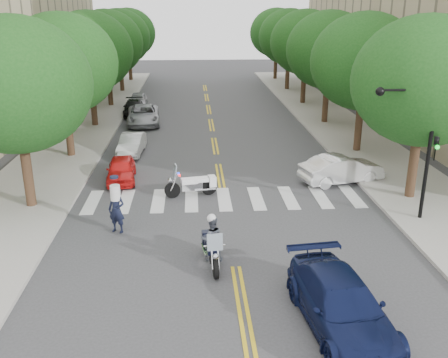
{
  "coord_description": "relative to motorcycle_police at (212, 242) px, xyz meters",
  "views": [
    {
      "loc": [
        -1.4,
        -15.51,
        8.75
      ],
      "look_at": [
        -0.06,
        5.7,
        1.3
      ],
      "focal_mm": 40.0,
      "sensor_mm": 36.0,
      "label": 1
    }
  ],
  "objects": [
    {
      "name": "tree_l_2",
      "position": [
        -7.96,
        21.73,
        4.68
      ],
      "size": [
        6.4,
        6.4,
        8.45
      ],
      "color": "#382316",
      "rests_on": "ground"
    },
    {
      "name": "convertible",
      "position": [
        7.05,
        8.23,
        -0.15
      ],
      "size": [
        4.64,
        2.69,
        1.45
      ],
      "primitive_type": "imported",
      "rotation": [
        0.0,
        0.0,
        1.85
      ],
      "color": "white",
      "rests_on": "ground"
    },
    {
      "name": "tree_r_4",
      "position": [
        9.64,
        37.73,
        4.68
      ],
      "size": [
        6.4,
        6.4,
        8.45
      ],
      "color": "#382316",
      "rests_on": "ground"
    },
    {
      "name": "sedan_blue",
      "position": [
        3.51,
        -3.91,
        -0.13
      ],
      "size": [
        2.63,
        5.32,
        1.49
      ],
      "primitive_type": "imported",
      "rotation": [
        0.0,
        0.0,
        0.11
      ],
      "color": "#0E163C",
      "rests_on": "ground"
    },
    {
      "name": "tree_r_3",
      "position": [
        9.64,
        29.73,
        4.68
      ],
      "size": [
        6.4,
        6.4,
        8.45
      ],
      "color": "#382316",
      "rests_on": "ground"
    },
    {
      "name": "tree_l_4",
      "position": [
        -7.96,
        37.73,
        4.68
      ],
      "size": [
        6.4,
        6.4,
        8.45
      ],
      "color": "#382316",
      "rests_on": "ground"
    },
    {
      "name": "tree_r_0",
      "position": [
        9.64,
        5.73,
        4.68
      ],
      "size": [
        6.4,
        6.4,
        8.45
      ],
      "color": "#382316",
      "rests_on": "ground"
    },
    {
      "name": "motorcycle_parked",
      "position": [
        -0.52,
        6.81,
        -0.3
      ],
      "size": [
        2.53,
        0.92,
        1.64
      ],
      "rotation": [
        0.0,
        0.0,
        1.77
      ],
      "color": "black",
      "rests_on": "ground"
    },
    {
      "name": "sidewalk_right",
      "position": [
        10.34,
        21.73,
        -0.8
      ],
      "size": [
        5.0,
        60.0,
        0.15
      ],
      "primitive_type": "cube",
      "color": "#9E9991",
      "rests_on": "ground"
    },
    {
      "name": "tree_l_5",
      "position": [
        -7.96,
        45.73,
        4.68
      ],
      "size": [
        6.4,
        6.4,
        8.45
      ],
      "color": "#382316",
      "rests_on": "ground"
    },
    {
      "name": "tree_r_5",
      "position": [
        9.64,
        45.73,
        4.68
      ],
      "size": [
        6.4,
        6.4,
        8.45
      ],
      "color": "#382316",
      "rests_on": "ground"
    },
    {
      "name": "parked_car_a",
      "position": [
        -4.36,
        9.23,
        -0.26
      ],
      "size": [
        1.72,
        3.67,
        1.21
      ],
      "primitive_type": "imported",
      "rotation": [
        0.0,
        0.0,
        0.08
      ],
      "color": "red",
      "rests_on": "ground"
    },
    {
      "name": "parked_car_e",
      "position": [
        -5.46,
        29.23,
        -0.23
      ],
      "size": [
        1.61,
        3.83,
        1.29
      ],
      "primitive_type": "imported",
      "rotation": [
        0.0,
        0.0,
        0.02
      ],
      "color": "#A6A6AC",
      "rests_on": "ground"
    },
    {
      "name": "traffic_signal_pole",
      "position": [
        8.56,
        3.23,
        2.85
      ],
      "size": [
        2.82,
        0.42,
        6.0
      ],
      "color": "black",
      "rests_on": "ground"
    },
    {
      "name": "sidewalk_left",
      "position": [
        -8.66,
        21.73,
        -0.8
      ],
      "size": [
        5.0,
        60.0,
        0.15
      ],
      "primitive_type": "cube",
      "color": "#9E9991",
      "rests_on": "ground"
    },
    {
      "name": "parked_car_d",
      "position": [
        -5.46,
        25.81,
        -0.26
      ],
      "size": [
        2.03,
        4.32,
        1.22
      ],
      "primitive_type": "imported",
      "rotation": [
        0.0,
        0.0,
        0.08
      ],
      "color": "black",
      "rests_on": "ground"
    },
    {
      "name": "tree_r_1",
      "position": [
        9.64,
        13.73,
        4.68
      ],
      "size": [
        6.4,
        6.4,
        8.45
      ],
      "color": "#382316",
      "rests_on": "ground"
    },
    {
      "name": "tree_l_0",
      "position": [
        -7.96,
        5.73,
        4.68
      ],
      "size": [
        6.4,
        6.4,
        8.45
      ],
      "color": "#382316",
      "rests_on": "ground"
    },
    {
      "name": "tree_r_2",
      "position": [
        9.64,
        21.73,
        4.68
      ],
      "size": [
        6.4,
        6.4,
        8.45
      ],
      "color": "#382316",
      "rests_on": "ground"
    },
    {
      "name": "parked_car_b",
      "position": [
        -4.36,
        14.23,
        -0.26
      ],
      "size": [
        1.55,
        3.79,
        1.22
      ],
      "primitive_type": "imported",
      "rotation": [
        0.0,
        0.0,
        -0.07
      ],
      "color": "white",
      "rests_on": "ground"
    },
    {
      "name": "parked_car_c",
      "position": [
        -4.36,
        22.36,
        -0.15
      ],
      "size": [
        2.81,
        5.36,
        1.44
      ],
      "primitive_type": "imported",
      "rotation": [
        0.0,
        0.0,
        0.08
      ],
      "color": "#9FA1A7",
      "rests_on": "ground"
    },
    {
      "name": "motorcycle_police",
      "position": [
        0.0,
        0.0,
        0.0
      ],
      "size": [
        0.87,
        2.41,
        1.96
      ],
      "rotation": [
        0.0,
        0.0,
        3.24
      ],
      "color": "black",
      "rests_on": "ground"
    },
    {
      "name": "tree_l_1",
      "position": [
        -7.96,
        13.73,
        4.68
      ],
      "size": [
        6.4,
        6.4,
        8.45
      ],
      "color": "#382316",
      "rests_on": "ground"
    },
    {
      "name": "ground",
      "position": [
        0.84,
        -0.27,
        -0.87
      ],
      "size": [
        140.0,
        140.0,
        0.0
      ],
      "primitive_type": "plane",
      "color": "#38383A",
      "rests_on": "ground"
    },
    {
      "name": "tree_l_3",
      "position": [
        -7.96,
        29.73,
        4.68
      ],
      "size": [
        6.4,
        6.4,
        8.45
      ],
      "color": "#382316",
      "rests_on": "ground"
    },
    {
      "name": "officer_standing",
      "position": [
        -3.7,
        2.92,
        0.09
      ],
      "size": [
        0.83,
        0.7,
        1.93
      ],
      "primitive_type": "imported",
      "rotation": [
        0.0,
        0.0,
        -0.4
      ],
      "color": "black",
      "rests_on": "ground"
    }
  ]
}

